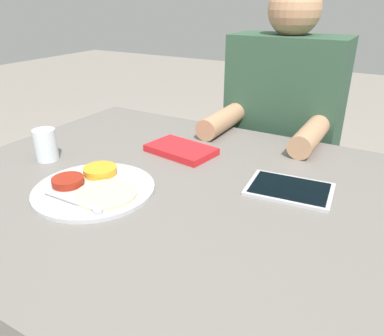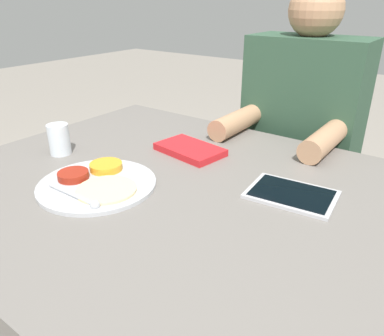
{
  "view_description": "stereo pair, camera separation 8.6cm",
  "coord_description": "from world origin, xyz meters",
  "views": [
    {
      "loc": [
        0.46,
        -0.68,
        1.14
      ],
      "look_at": [
        0.07,
        -0.0,
        0.78
      ],
      "focal_mm": 35.0,
      "sensor_mm": 36.0,
      "label": 1
    },
    {
      "loc": [
        0.53,
        -0.63,
        1.14
      ],
      "look_at": [
        0.07,
        -0.0,
        0.78
      ],
      "focal_mm": 35.0,
      "sensor_mm": 36.0,
      "label": 2
    }
  ],
  "objects": [
    {
      "name": "dining_table",
      "position": [
        0.0,
        0.0,
        0.36
      ],
      "size": [
        1.15,
        0.95,
        0.72
      ],
      "color": "slate",
      "rests_on": "ground_plane"
    },
    {
      "name": "thali_tray",
      "position": [
        -0.13,
        -0.12,
        0.73
      ],
      "size": [
        0.28,
        0.28,
        0.03
      ],
      "color": "#B7BABF",
      "rests_on": "dining_table"
    },
    {
      "name": "red_notebook",
      "position": [
        -0.07,
        0.18,
        0.73
      ],
      "size": [
        0.21,
        0.15,
        0.02
      ],
      "color": "silver",
      "rests_on": "dining_table"
    },
    {
      "name": "tablet_device",
      "position": [
        0.27,
        0.11,
        0.73
      ],
      "size": [
        0.21,
        0.16,
        0.01
      ],
      "color": "#B7B7BC",
      "rests_on": "dining_table"
    },
    {
      "name": "person_diner",
      "position": [
        0.09,
        0.63,
        0.55
      ],
      "size": [
        0.39,
        0.44,
        1.19
      ],
      "color": "black",
      "rests_on": "ground_plane"
    },
    {
      "name": "drinking_glass",
      "position": [
        -0.37,
        -0.04,
        0.77
      ],
      "size": [
        0.06,
        0.06,
        0.09
      ],
      "color": "silver",
      "rests_on": "dining_table"
    }
  ]
}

